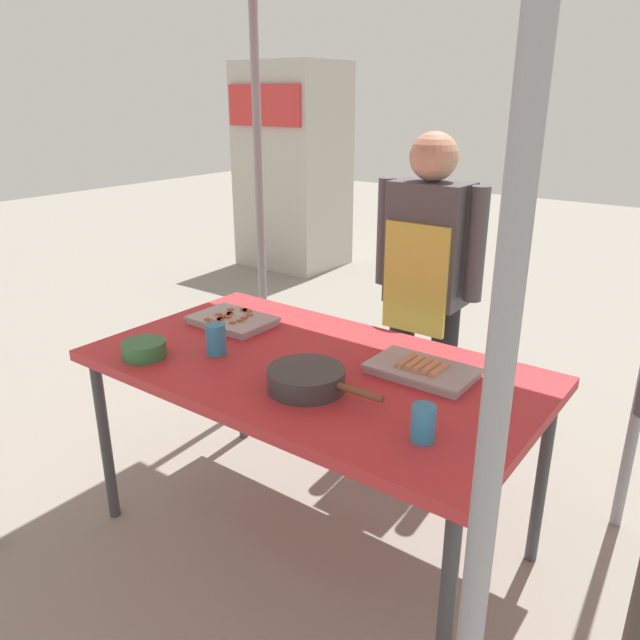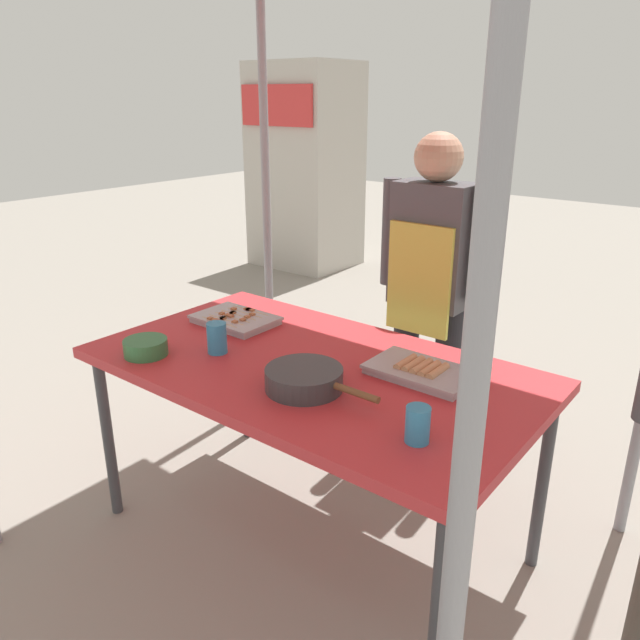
% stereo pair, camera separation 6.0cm
% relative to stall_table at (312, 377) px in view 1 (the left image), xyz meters
% --- Properties ---
extents(ground_plane, '(18.00, 18.00, 0.00)m').
position_rel_stall_table_xyz_m(ground_plane, '(0.00, 0.00, -0.70)').
color(ground_plane, gray).
extents(stall_table, '(1.60, 0.90, 0.75)m').
position_rel_stall_table_xyz_m(stall_table, '(0.00, 0.00, 0.00)').
color(stall_table, '#C63338').
rests_on(stall_table, ground).
extents(tray_grilled_sausages, '(0.36, 0.22, 0.05)m').
position_rel_stall_table_xyz_m(tray_grilled_sausages, '(0.36, 0.15, 0.07)').
color(tray_grilled_sausages, '#ADADB2').
rests_on(tray_grilled_sausages, stall_table).
extents(tray_meat_skewers, '(0.33, 0.23, 0.04)m').
position_rel_stall_table_xyz_m(tray_meat_skewers, '(-0.51, 0.12, 0.07)').
color(tray_meat_skewers, '#ADADB2').
rests_on(tray_meat_skewers, stall_table).
extents(cooking_wok, '(0.41, 0.25, 0.07)m').
position_rel_stall_table_xyz_m(cooking_wok, '(0.11, -0.17, 0.09)').
color(cooking_wok, '#38383A').
rests_on(cooking_wok, stall_table).
extents(condiment_bowl, '(0.16, 0.16, 0.06)m').
position_rel_stall_table_xyz_m(condiment_bowl, '(-0.52, -0.32, 0.08)').
color(condiment_bowl, '#33723F').
rests_on(condiment_bowl, stall_table).
extents(drink_cup_near_edge, '(0.07, 0.07, 0.11)m').
position_rel_stall_table_xyz_m(drink_cup_near_edge, '(0.56, -0.23, 0.11)').
color(drink_cup_near_edge, '#338CBF').
rests_on(drink_cup_near_edge, stall_table).
extents(drink_cup_by_wok, '(0.07, 0.07, 0.12)m').
position_rel_stall_table_xyz_m(drink_cup_by_wok, '(-0.33, -0.14, 0.11)').
color(drink_cup_by_wok, '#338CBF').
rests_on(drink_cup_by_wok, stall_table).
extents(vendor_woman, '(0.52, 0.22, 1.51)m').
position_rel_stall_table_xyz_m(vendor_woman, '(0.02, 0.82, 0.19)').
color(vendor_woman, black).
rests_on(vendor_woman, ground).
extents(neighbor_stall_right, '(0.93, 0.81, 1.94)m').
position_rel_stall_table_xyz_m(neighbor_stall_right, '(-2.70, 3.23, 0.28)').
color(neighbor_stall_right, '#B7B2A8').
rests_on(neighbor_stall_right, ground).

